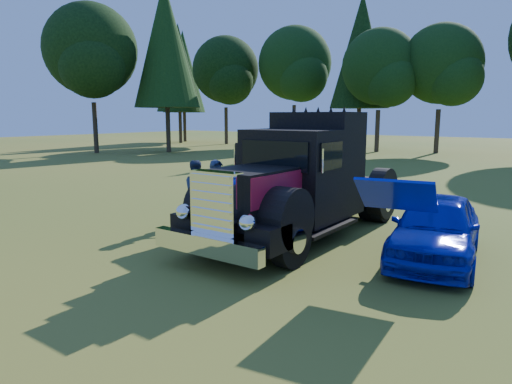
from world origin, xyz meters
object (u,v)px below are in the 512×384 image
at_px(spectator_near, 217,196).
at_px(distant_teal_car, 328,144).
at_px(hotrod_coupe, 435,227).
at_px(spectator_far, 198,192).
at_px(diamond_t_truck, 299,185).

height_order(spectator_near, distant_teal_car, spectator_near).
bearing_deg(hotrod_coupe, spectator_far, -175.67).
relative_size(diamond_t_truck, distant_teal_car, 1.81).
bearing_deg(spectator_far, spectator_near, -82.61).
bearing_deg(spectator_far, distant_teal_car, 43.58).
distance_m(hotrod_coupe, spectator_near, 5.20).
relative_size(hotrod_coupe, distant_teal_car, 1.09).
height_order(diamond_t_truck, distant_teal_car, diamond_t_truck).
distance_m(hotrod_coupe, spectator_far, 6.12).
relative_size(diamond_t_truck, spectator_far, 4.13).
bearing_deg(distant_teal_car, spectator_far, -34.03).
height_order(hotrod_coupe, spectator_far, hotrod_coupe).
distance_m(spectator_near, distant_teal_car, 26.79).
xyz_separation_m(hotrod_coupe, distant_teal_car, (-14.77, 24.24, -0.03)).
relative_size(diamond_t_truck, spectator_near, 3.93).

